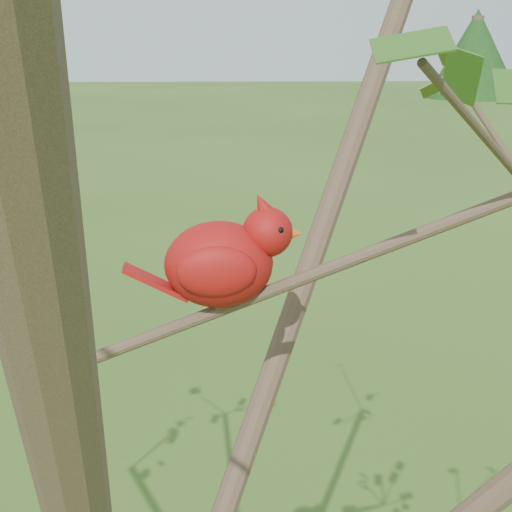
{
  "coord_description": "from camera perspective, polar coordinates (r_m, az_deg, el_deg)",
  "views": [
    {
      "loc": [
        0.15,
        -0.92,
        2.4
      ],
      "look_at": [
        0.2,
        0.09,
        2.11
      ],
      "focal_mm": 55.0,
      "sensor_mm": 36.0,
      "label": 1
    }
  ],
  "objects": [
    {
      "name": "distant_trees",
      "position": [
        23.97,
        -8.15,
        13.68
      ],
      "size": [
        36.73,
        13.38,
        3.27
      ],
      "color": "#3B2A1F",
      "rests_on": "ground"
    },
    {
      "name": "crabapple_tree",
      "position": [
        0.95,
        -10.17,
        -1.18
      ],
      "size": [
        2.35,
        2.05,
        2.95
      ],
      "color": "#3B2A1F",
      "rests_on": "ground"
    },
    {
      "name": "cardinal",
      "position": [
        1.05,
        -2.28,
        -0.26
      ],
      "size": [
        0.24,
        0.13,
        0.17
      ],
      "rotation": [
        0.0,
        0.0,
        0.06
      ],
      "color": "#A2130D",
      "rests_on": "ground"
    }
  ]
}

